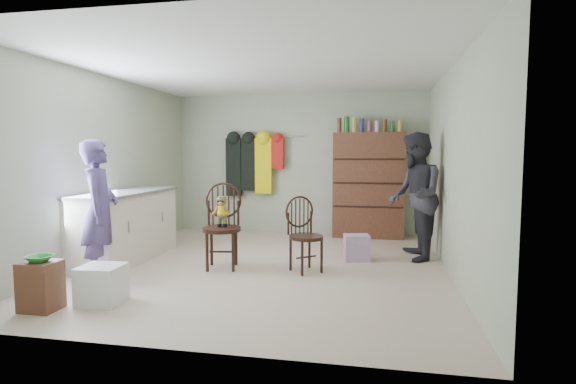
% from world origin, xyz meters
% --- Properties ---
extents(ground_plane, '(5.00, 5.00, 0.00)m').
position_xyz_m(ground_plane, '(0.00, 0.00, 0.00)').
color(ground_plane, beige).
rests_on(ground_plane, ground).
extents(room_walls, '(5.00, 5.00, 5.00)m').
position_xyz_m(room_walls, '(0.00, 0.53, 1.58)').
color(room_walls, '#AEB699').
rests_on(room_walls, ground).
extents(counter, '(0.64, 1.86, 0.94)m').
position_xyz_m(counter, '(-1.95, 0.00, 0.47)').
color(counter, silver).
rests_on(counter, ground).
extents(stool, '(0.32, 0.28, 0.46)m').
position_xyz_m(stool, '(-1.67, -1.94, 0.23)').
color(stool, brown).
rests_on(stool, ground).
extents(bowl, '(0.22, 0.22, 0.06)m').
position_xyz_m(bowl, '(-1.67, -1.94, 0.49)').
color(bowl, green).
rests_on(bowl, stool).
extents(plastic_tub, '(0.41, 0.39, 0.37)m').
position_xyz_m(plastic_tub, '(-1.23, -1.66, 0.19)').
color(plastic_tub, white).
rests_on(plastic_tub, ground).
extents(chair_front, '(0.56, 0.56, 1.08)m').
position_xyz_m(chair_front, '(-0.54, -0.13, 0.61)').
color(chair_front, '#321811').
rests_on(chair_front, ground).
extents(chair_far, '(0.58, 0.58, 0.92)m').
position_xyz_m(chair_far, '(0.51, -0.10, 0.50)').
color(chair_far, '#321811').
rests_on(chair_far, ground).
extents(striped_bag, '(0.38, 0.32, 0.35)m').
position_xyz_m(striped_bag, '(1.13, 0.57, 0.18)').
color(striped_bag, pink).
rests_on(striped_bag, ground).
extents(person_left, '(0.56, 0.68, 1.61)m').
position_xyz_m(person_left, '(-1.71, -0.94, 0.80)').
color(person_left, '#544580').
rests_on(person_left, ground).
extents(person_right, '(0.72, 0.90, 1.74)m').
position_xyz_m(person_right, '(1.90, 0.79, 0.87)').
color(person_right, '#2D2B33').
rests_on(person_right, ground).
extents(dresser, '(1.20, 0.39, 2.06)m').
position_xyz_m(dresser, '(1.25, 2.30, 0.91)').
color(dresser, brown).
rests_on(dresser, ground).
extents(coat_rack, '(1.42, 0.12, 1.09)m').
position_xyz_m(coat_rack, '(-0.83, 2.38, 1.25)').
color(coat_rack, '#99999E').
rests_on(coat_rack, ground).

